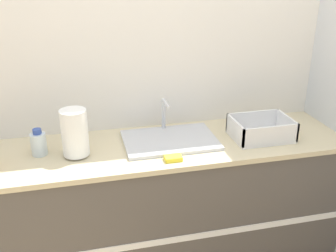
{
  "coord_description": "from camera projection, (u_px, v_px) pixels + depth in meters",
  "views": [
    {
      "loc": [
        -0.45,
        -1.69,
        1.86
      ],
      "look_at": [
        0.01,
        0.25,
        1.01
      ],
      "focal_mm": 42.0,
      "sensor_mm": 36.0,
      "label": 1
    }
  ],
  "objects": [
    {
      "name": "wall_back",
      "position": [
        153.0,
        60.0,
        2.36
      ],
      "size": [
        4.51,
        0.06,
        2.6
      ],
      "color": "silver",
      "rests_on": "ground_plane"
    },
    {
      "name": "counter_cabinet",
      "position": [
        165.0,
        208.0,
        2.42
      ],
      "size": [
        2.13,
        0.58,
        0.89
      ],
      "color": "#514C47",
      "rests_on": "ground_plane"
    },
    {
      "name": "sink",
      "position": [
        170.0,
        139.0,
        2.26
      ],
      "size": [
        0.53,
        0.37,
        0.21
      ],
      "color": "silver",
      "rests_on": "counter_cabinet"
    },
    {
      "name": "paper_towel_roll",
      "position": [
        75.0,
        133.0,
        2.06
      ],
      "size": [
        0.14,
        0.14,
        0.26
      ],
      "color": "#4C4C51",
      "rests_on": "counter_cabinet"
    },
    {
      "name": "dish_rack",
      "position": [
        261.0,
        131.0,
        2.3
      ],
      "size": [
        0.34,
        0.25,
        0.12
      ],
      "color": "white",
      "rests_on": "counter_cabinet"
    },
    {
      "name": "bottle_clear",
      "position": [
        39.0,
        143.0,
        2.1
      ],
      "size": [
        0.08,
        0.08,
        0.15
      ],
      "color": "silver",
      "rests_on": "counter_cabinet"
    },
    {
      "name": "sponge",
      "position": [
        173.0,
        158.0,
        2.05
      ],
      "size": [
        0.09,
        0.06,
        0.02
      ],
      "color": "yellow",
      "rests_on": "counter_cabinet"
    }
  ]
}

